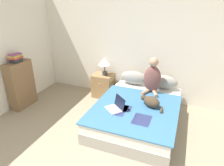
# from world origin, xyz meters

# --- Properties ---
(wall_back) EXTENTS (5.80, 0.05, 2.55)m
(wall_back) POSITION_xyz_m (0.00, 3.33, 1.27)
(wall_back) COLOR silver
(wall_back) RESTS_ON ground_plane
(bed) EXTENTS (1.46, 1.95, 0.40)m
(bed) POSITION_xyz_m (0.20, 2.28, 0.20)
(bed) COLOR #9E998E
(bed) RESTS_ON ground_plane
(pillow_near) EXTENTS (0.60, 0.24, 0.29)m
(pillow_near) POSITION_xyz_m (-0.12, 3.12, 0.55)
(pillow_near) COLOR gray
(pillow_near) RESTS_ON bed
(pillow_far) EXTENTS (0.60, 0.24, 0.29)m
(pillow_far) POSITION_xyz_m (0.51, 3.12, 0.55)
(pillow_far) COLOR gray
(pillow_far) RESTS_ON bed
(person_sitting) EXTENTS (0.36, 0.34, 0.73)m
(person_sitting) POSITION_xyz_m (0.33, 2.85, 0.72)
(person_sitting) COLOR brown
(person_sitting) RESTS_ON bed
(cat_tabby) EXTENTS (0.43, 0.31, 0.20)m
(cat_tabby) POSITION_xyz_m (0.44, 2.25, 0.50)
(cat_tabby) COLOR #473828
(cat_tabby) RESTS_ON bed
(laptop_open) EXTENTS (0.39, 0.39, 0.22)m
(laptop_open) POSITION_xyz_m (-0.11, 1.94, 0.45)
(laptop_open) COLOR #B7B7BC
(laptop_open) RESTS_ON bed
(nightstand) EXTENTS (0.45, 0.43, 0.54)m
(nightstand) POSITION_xyz_m (-0.83, 3.06, 0.27)
(nightstand) COLOR #937047
(nightstand) RESTS_ON ground_plane
(table_lamp) EXTENTS (0.28, 0.28, 0.42)m
(table_lamp) POSITION_xyz_m (-0.79, 3.05, 0.85)
(table_lamp) COLOR #38383D
(table_lamp) RESTS_ON nightstand
(bookshelf) EXTENTS (0.23, 0.57, 0.99)m
(bookshelf) POSITION_xyz_m (-2.26, 1.99, 0.49)
(bookshelf) COLOR brown
(bookshelf) RESTS_ON ground_plane
(book_stack_top) EXTENTS (0.20, 0.24, 0.17)m
(book_stack_top) POSITION_xyz_m (-2.25, 1.99, 1.08)
(book_stack_top) COLOR #2D2D33
(book_stack_top) RESTS_ON bookshelf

